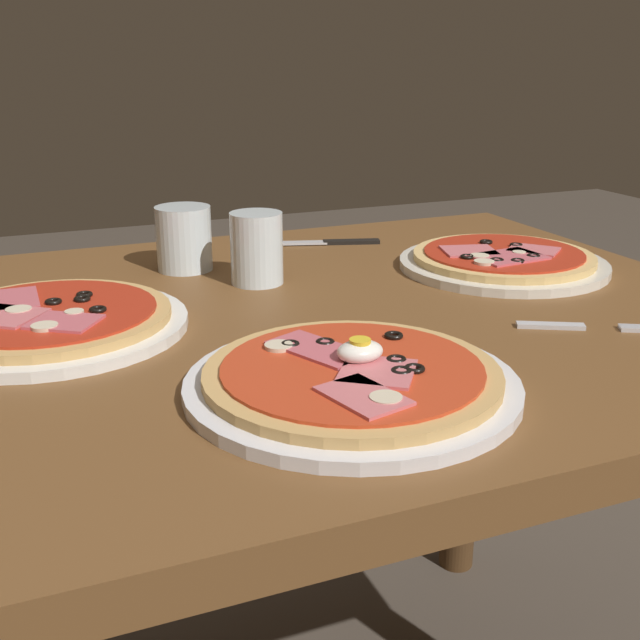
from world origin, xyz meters
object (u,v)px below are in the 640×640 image
object	(u,v)px
pizza_across_left	(503,261)
knife	(328,242)
pizza_foreground	(352,379)
pizza_across_right	(49,321)
water_glass_far	(184,243)
fork	(577,327)
dining_table	(303,402)
water_glass_near	(257,253)

from	to	relation	value
pizza_across_left	knife	xyz separation A→B (m)	(-0.17, 0.23, -0.01)
pizza_foreground	pizza_across_left	size ratio (longest dim) A/B	1.05
pizza_across_right	water_glass_far	bearing A→B (deg)	44.75
fork	dining_table	bearing A→B (deg)	146.63
pizza_across_left	pizza_across_right	distance (m)	0.62
dining_table	pizza_across_left	distance (m)	0.37
pizza_across_right	dining_table	bearing A→B (deg)	-8.88
water_glass_far	pizza_foreground	bearing A→B (deg)	-85.01
water_glass_far	water_glass_near	bearing A→B (deg)	-54.85
water_glass_near	fork	xyz separation A→B (m)	(0.27, -0.31, -0.04)
pizza_foreground	fork	size ratio (longest dim) A/B	2.10
pizza_foreground	pizza_across_left	bearing A→B (deg)	39.10
pizza_foreground	knife	world-z (taller)	pizza_foreground
water_glass_near	water_glass_far	world-z (taller)	water_glass_near
pizza_across_right	water_glass_far	xyz separation A→B (m)	(0.20, 0.20, 0.03)
pizza_across_right	knife	bearing A→B (deg)	30.44
pizza_foreground	fork	bearing A→B (deg)	11.15
fork	water_glass_far	bearing A→B (deg)	129.79
dining_table	water_glass_far	xyz separation A→B (m)	(-0.08, 0.24, 0.16)
water_glass_near	knife	xyz separation A→B (m)	(0.17, 0.17, -0.04)
dining_table	fork	world-z (taller)	fork
pizza_across_left	knife	distance (m)	0.29
pizza_across_right	knife	size ratio (longest dim) A/B	1.57
pizza_across_right	water_glass_near	bearing A→B (deg)	19.06
dining_table	water_glass_far	bearing A→B (deg)	108.95
pizza_across_left	water_glass_far	distance (m)	0.45
fork	knife	distance (m)	0.49
dining_table	pizza_foreground	distance (m)	0.27
fork	knife	size ratio (longest dim) A/B	0.76
knife	fork	bearing A→B (deg)	-78.28
pizza_foreground	fork	distance (m)	0.31
dining_table	pizza_across_right	size ratio (longest dim) A/B	3.61
pizza_foreground	water_glass_near	world-z (taller)	water_glass_near
pizza_across_right	fork	world-z (taller)	pizza_across_right
water_glass_far	dining_table	bearing A→B (deg)	-71.05
pizza_across_right	fork	xyz separation A→B (m)	(0.54, -0.22, -0.01)
dining_table	pizza_across_right	bearing A→B (deg)	171.12
dining_table	knife	world-z (taller)	knife
pizza_across_left	water_glass_far	world-z (taller)	water_glass_far
fork	pizza_foreground	bearing A→B (deg)	-168.85
pizza_foreground	fork	world-z (taller)	pizza_foreground
pizza_across_left	pizza_across_right	size ratio (longest dim) A/B	0.97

